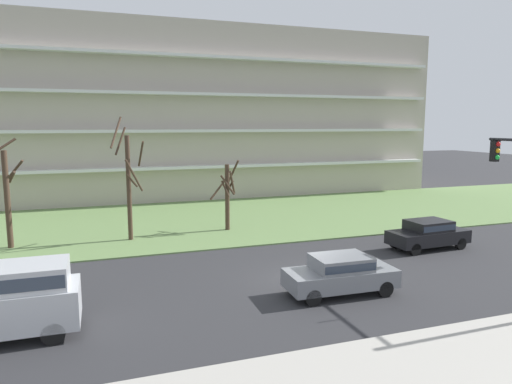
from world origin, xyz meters
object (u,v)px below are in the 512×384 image
at_px(tree_left, 129,181).
at_px(tree_center, 227,193).
at_px(sedan_gray_near_left, 341,273).
at_px(sedan_black_center_left, 428,233).
at_px(tree_far_left, 8,195).

bearing_deg(tree_left, tree_center, 6.22).
bearing_deg(tree_left, sedan_gray_near_left, -58.28).
height_order(tree_left, sedan_black_center_left, tree_left).
xyz_separation_m(tree_far_left, tree_center, (12.29, 0.27, -0.55)).
bearing_deg(tree_center, tree_left, -173.78).
bearing_deg(tree_center, sedan_gray_near_left, -84.57).
height_order(tree_center, sedan_gray_near_left, tree_center).
height_order(tree_center, sedan_black_center_left, tree_center).
distance_m(tree_left, tree_center, 6.15).
height_order(sedan_gray_near_left, sedan_black_center_left, same).
xyz_separation_m(tree_far_left, tree_left, (6.28, -0.38, 0.56)).
distance_m(tree_left, sedan_black_center_left, 16.87).
bearing_deg(tree_far_left, tree_center, 1.27).
xyz_separation_m(tree_center, sedan_gray_near_left, (1.17, -12.26, -1.52)).
relative_size(tree_left, sedan_gray_near_left, 1.60).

